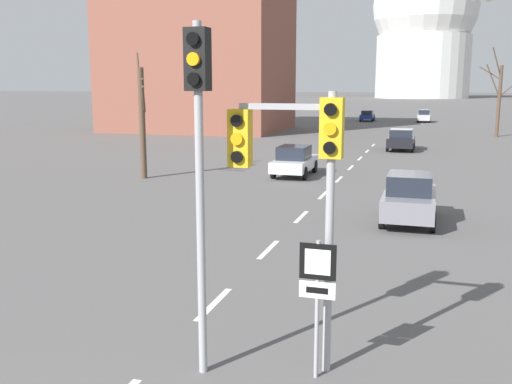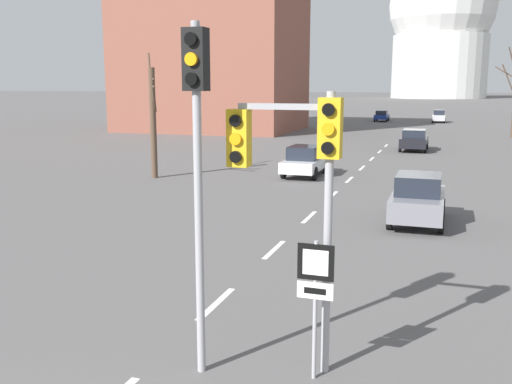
# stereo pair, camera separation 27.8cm
# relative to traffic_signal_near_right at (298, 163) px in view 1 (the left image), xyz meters

# --- Properties ---
(lane_stripe_1) EXTENTS (0.16, 2.00, 0.01)m
(lane_stripe_1) POSITION_rel_traffic_signal_near_right_xyz_m (-2.39, 2.25, -3.58)
(lane_stripe_1) COLOR silver
(lane_stripe_1) RESTS_ON ground_plane
(lane_stripe_2) EXTENTS (0.16, 2.00, 0.01)m
(lane_stripe_2) POSITION_rel_traffic_signal_near_right_xyz_m (-2.39, 6.75, -3.58)
(lane_stripe_2) COLOR silver
(lane_stripe_2) RESTS_ON ground_plane
(lane_stripe_3) EXTENTS (0.16, 2.00, 0.01)m
(lane_stripe_3) POSITION_rel_traffic_signal_near_right_xyz_m (-2.39, 11.25, -3.58)
(lane_stripe_3) COLOR silver
(lane_stripe_3) RESTS_ON ground_plane
(lane_stripe_4) EXTENTS (0.16, 2.00, 0.01)m
(lane_stripe_4) POSITION_rel_traffic_signal_near_right_xyz_m (-2.39, 15.75, -3.58)
(lane_stripe_4) COLOR silver
(lane_stripe_4) RESTS_ON ground_plane
(lane_stripe_5) EXTENTS (0.16, 2.00, 0.01)m
(lane_stripe_5) POSITION_rel_traffic_signal_near_right_xyz_m (-2.39, 20.25, -3.58)
(lane_stripe_5) COLOR silver
(lane_stripe_5) RESTS_ON ground_plane
(lane_stripe_6) EXTENTS (0.16, 2.00, 0.01)m
(lane_stripe_6) POSITION_rel_traffic_signal_near_right_xyz_m (-2.39, 24.75, -3.58)
(lane_stripe_6) COLOR silver
(lane_stripe_6) RESTS_ON ground_plane
(lane_stripe_7) EXTENTS (0.16, 2.00, 0.01)m
(lane_stripe_7) POSITION_rel_traffic_signal_near_right_xyz_m (-2.39, 29.25, -3.58)
(lane_stripe_7) COLOR silver
(lane_stripe_7) RESTS_ON ground_plane
(lane_stripe_8) EXTENTS (0.16, 2.00, 0.01)m
(lane_stripe_8) POSITION_rel_traffic_signal_near_right_xyz_m (-2.39, 33.75, -3.58)
(lane_stripe_8) COLOR silver
(lane_stripe_8) RESTS_ON ground_plane
(lane_stripe_9) EXTENTS (0.16, 2.00, 0.01)m
(lane_stripe_9) POSITION_rel_traffic_signal_near_right_xyz_m (-2.39, 38.25, -3.58)
(lane_stripe_9) COLOR silver
(lane_stripe_9) RESTS_ON ground_plane
(traffic_signal_near_right) EXTENTS (1.90, 0.34, 4.73)m
(traffic_signal_near_right) POSITION_rel_traffic_signal_near_right_xyz_m (0.00, 0.00, 0.00)
(traffic_signal_near_right) COLOR #9E9EA3
(traffic_signal_near_right) RESTS_ON ground_plane
(traffic_signal_centre_tall) EXTENTS (0.36, 0.34, 5.79)m
(traffic_signal_centre_tall) POSITION_rel_traffic_signal_near_right_xyz_m (-1.46, -0.66, 0.42)
(traffic_signal_centre_tall) COLOR #9E9EA3
(traffic_signal_centre_tall) RESTS_ON ground_plane
(route_sign_post) EXTENTS (0.60, 0.08, 2.37)m
(route_sign_post) POSITION_rel_traffic_signal_near_right_xyz_m (0.42, -0.30, -1.97)
(route_sign_post) COLOR #9E9EA3
(route_sign_post) RESTS_ON ground_plane
(sedan_near_left) EXTENTS (1.97, 4.21, 1.60)m
(sedan_near_left) POSITION_rel_traffic_signal_near_right_xyz_m (-0.05, 35.10, -2.76)
(sedan_near_left) COLOR black
(sedan_near_left) RESTS_ON ground_plane
(sedan_near_right) EXTENTS (1.68, 4.02, 1.65)m
(sedan_near_right) POSITION_rel_traffic_signal_near_right_xyz_m (1.07, 70.13, -2.76)
(sedan_near_right) COLOR #B7B7BC
(sedan_near_right) RESTS_ON ground_plane
(sedan_mid_centre) EXTENTS (1.84, 3.99, 1.78)m
(sedan_mid_centre) POSITION_rel_traffic_signal_near_right_xyz_m (1.45, 11.52, -2.69)
(sedan_mid_centre) COLOR slate
(sedan_mid_centre) RESTS_ON ground_plane
(sedan_far_left) EXTENTS (1.85, 4.33, 1.63)m
(sedan_far_left) POSITION_rel_traffic_signal_near_right_xyz_m (-4.90, 20.78, -2.75)
(sedan_far_left) COLOR silver
(sedan_far_left) RESTS_ON ground_plane
(sedan_far_right) EXTENTS (1.76, 4.13, 1.47)m
(sedan_far_right) POSITION_rel_traffic_signal_near_right_xyz_m (-6.33, 70.15, -2.81)
(sedan_far_right) COLOR navy
(sedan_far_right) RESTS_ON ground_plane
(bare_tree_left_near) EXTENTS (1.85, 2.82, 6.53)m
(bare_tree_left_near) POSITION_rel_traffic_signal_near_right_xyz_m (-12.28, 17.61, -0.48)
(bare_tree_left_near) COLOR brown
(bare_tree_left_near) RESTS_ON ground_plane
(bare_tree_right_near) EXTENTS (3.79, 1.34, 8.28)m
(bare_tree_right_near) POSITION_rel_traffic_signal_near_right_xyz_m (8.00, 49.60, 0.15)
(bare_tree_right_near) COLOR brown
(bare_tree_right_near) RESTS_ON ground_plane
(capitol_dome) EXTENTS (38.91, 38.91, 54.96)m
(capitol_dome) POSITION_rel_traffic_signal_near_right_xyz_m (-2.39, 223.02, 23.19)
(capitol_dome) COLOR silver
(capitol_dome) RESTS_ON ground_plane
(apartment_block_left) EXTENTS (18.00, 14.00, 19.87)m
(apartment_block_left) POSITION_rel_traffic_signal_near_right_xyz_m (-22.15, 49.21, 6.35)
(apartment_block_left) COLOR brown
(apartment_block_left) RESTS_ON ground_plane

